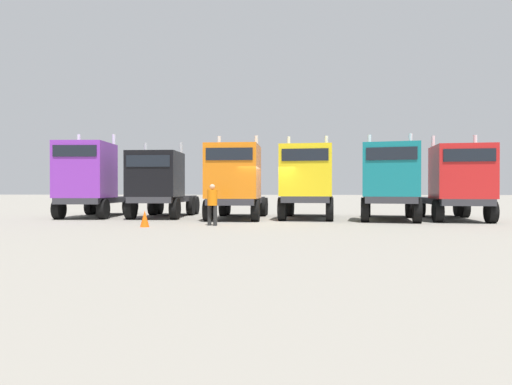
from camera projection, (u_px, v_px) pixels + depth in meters
The scene contains 9 objects.
ground at pixel (267, 221), 20.27m from camera, with size 200.00×200.00×0.00m, color gray.
semi_truck_purple at pixel (90, 179), 22.69m from camera, with size 2.92×6.39×4.43m.
semi_truck_black at pixel (160, 184), 22.55m from camera, with size 2.59×5.97×3.94m.
semi_truck_orange at pixel (235, 181), 21.29m from camera, with size 2.69×6.44×4.17m.
semi_truck_yellow at pixel (307, 182), 21.53m from camera, with size 3.05×6.23×4.16m.
semi_truck_teal at pixel (390, 181), 20.52m from camera, with size 3.64×6.49×4.13m.
semi_truck_red at pixel (457, 183), 20.43m from camera, with size 3.13×6.46×4.06m.
visitor_in_hivis at pixel (212, 202), 17.80m from camera, with size 0.53×0.53×1.69m.
traffic_cone_near at pixel (145, 219), 17.13m from camera, with size 0.36×0.36×0.65m, color #F2590C.
Camera 1 is at (1.00, -20.24, 1.47)m, focal length 30.77 mm.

